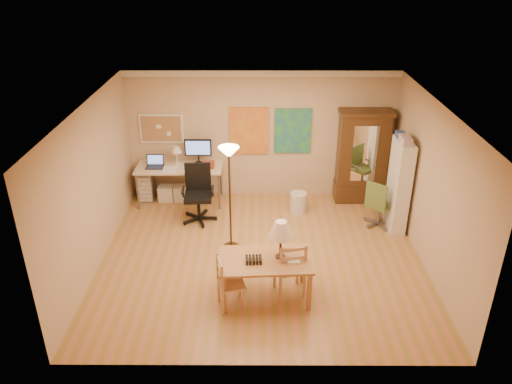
{
  "coord_description": "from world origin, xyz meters",
  "views": [
    {
      "loc": [
        -0.06,
        -7.29,
        4.85
      ],
      "look_at": [
        -0.1,
        0.3,
        1.12
      ],
      "focal_mm": 35.0,
      "sensor_mm": 36.0,
      "label": 1
    }
  ],
  "objects_px": {
    "dining_table": "(271,251)",
    "office_chair_black": "(199,206)",
    "computer_desk": "(182,180)",
    "armoire": "(361,162)",
    "office_chair_green": "(378,214)",
    "bookshelf": "(399,186)"
  },
  "relations": [
    {
      "from": "dining_table",
      "to": "armoire",
      "type": "bearing_deg",
      "value": 59.46
    },
    {
      "from": "computer_desk",
      "to": "dining_table",
      "type": "bearing_deg",
      "value": -61.11
    },
    {
      "from": "office_chair_black",
      "to": "bookshelf",
      "type": "distance_m",
      "value": 3.82
    },
    {
      "from": "computer_desk",
      "to": "office_chair_black",
      "type": "bearing_deg",
      "value": -62.41
    },
    {
      "from": "computer_desk",
      "to": "office_chair_black",
      "type": "relative_size",
      "value": 1.56
    },
    {
      "from": "computer_desk",
      "to": "office_chair_green",
      "type": "height_order",
      "value": "computer_desk"
    },
    {
      "from": "office_chair_black",
      "to": "armoire",
      "type": "distance_m",
      "value": 3.46
    },
    {
      "from": "office_chair_green",
      "to": "bookshelf",
      "type": "xyz_separation_m",
      "value": [
        0.3,
        -0.07,
        0.62
      ]
    },
    {
      "from": "office_chair_green",
      "to": "dining_table",
      "type": "bearing_deg",
      "value": -133.99
    },
    {
      "from": "dining_table",
      "to": "office_chair_black",
      "type": "xyz_separation_m",
      "value": [
        -1.35,
        2.4,
        -0.52
      ]
    },
    {
      "from": "computer_desk",
      "to": "office_chair_black",
      "type": "distance_m",
      "value": 0.94
    },
    {
      "from": "armoire",
      "to": "office_chair_black",
      "type": "bearing_deg",
      "value": -164.74
    },
    {
      "from": "office_chair_green",
      "to": "armoire",
      "type": "xyz_separation_m",
      "value": [
        -0.17,
        1.11,
        0.6
      ]
    },
    {
      "from": "office_chair_black",
      "to": "bookshelf",
      "type": "xyz_separation_m",
      "value": [
        3.77,
        -0.28,
        0.57
      ]
    },
    {
      "from": "office_chair_black",
      "to": "armoire",
      "type": "bearing_deg",
      "value": 15.26
    },
    {
      "from": "computer_desk",
      "to": "bookshelf",
      "type": "distance_m",
      "value": 4.36
    },
    {
      "from": "dining_table",
      "to": "armoire",
      "type": "distance_m",
      "value": 3.83
    },
    {
      "from": "dining_table",
      "to": "office_chair_black",
      "type": "height_order",
      "value": "dining_table"
    },
    {
      "from": "dining_table",
      "to": "armoire",
      "type": "relative_size",
      "value": 0.73
    },
    {
      "from": "dining_table",
      "to": "computer_desk",
      "type": "relative_size",
      "value": 0.81
    },
    {
      "from": "dining_table",
      "to": "office_chair_black",
      "type": "distance_m",
      "value": 2.8
    },
    {
      "from": "bookshelf",
      "to": "computer_desk",
      "type": "bearing_deg",
      "value": 165.25
    }
  ]
}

